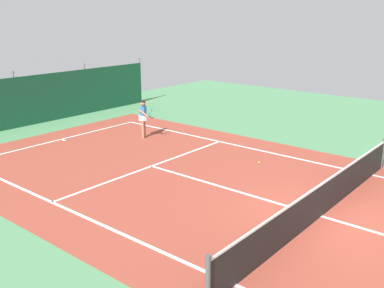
% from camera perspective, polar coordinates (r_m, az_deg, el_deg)
% --- Properties ---
extents(ground_plane, '(36.00, 36.00, 0.00)m').
position_cam_1_polar(ground_plane, '(12.66, 16.18, -8.91)').
color(ground_plane, '#4C8456').
extents(court_surface, '(11.02, 26.60, 0.01)m').
position_cam_1_polar(court_surface, '(12.66, 16.18, -8.89)').
color(court_surface, brown).
rests_on(court_surface, ground).
extents(tennis_net, '(10.12, 0.10, 1.10)m').
position_cam_1_polar(tennis_net, '(12.46, 16.37, -6.78)').
color(tennis_net, black).
rests_on(tennis_net, ground).
extents(back_fence, '(16.30, 0.98, 2.70)m').
position_cam_1_polar(back_fence, '(23.20, -21.99, 3.79)').
color(back_fence, '#14472D').
rests_on(back_fence, ground).
extents(tennis_player, '(0.56, 0.83, 1.64)m').
position_cam_1_polar(tennis_player, '(19.47, -6.23, 3.55)').
color(tennis_player, '#9E7051').
rests_on(tennis_player, ground).
extents(tennis_ball_near_player, '(0.07, 0.07, 0.07)m').
position_cam_1_polar(tennis_ball_near_player, '(16.44, 8.59, -2.35)').
color(tennis_ball_near_player, '#CCDB33').
rests_on(tennis_ball_near_player, ground).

